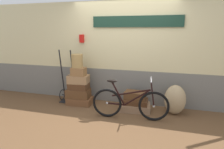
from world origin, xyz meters
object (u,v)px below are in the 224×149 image
Objects in this scene: suitcase_6 at (136,101)px; luggage_trolley at (68,89)px; suitcase_0 at (80,101)px; burlap_sack at (175,100)px; suitcase_3 at (78,79)px; suitcase_4 at (79,72)px; suitcase_2 at (79,86)px; suitcase_5 at (135,107)px; bicycle at (130,103)px; suitcase_7 at (135,95)px; wicker_basket at (77,61)px; suitcase_1 at (78,93)px.

suitcase_6 is 1.83m from luggage_trolley.
burlap_sack is at bearing -1.94° from suitcase_0.
suitcase_0 is 1.11× the size of suitcase_6.
suitcase_3 is 1.47× the size of suitcase_4.
suitcase_2 is 0.36× the size of luggage_trolley.
suitcase_5 is at bearing -176.61° from burlap_sack.
bicycle is at bearing -20.89° from suitcase_2.
suitcase_4 reaches higher than suitcase_3.
suitcase_7 is at bearing -177.18° from burlap_sack.
suitcase_2 is 1.47m from suitcase_6.
suitcase_2 is at bearing 160.35° from bicycle.
suitcase_6 is 0.82× the size of burlap_sack.
wicker_basket is 2.44m from burlap_sack.
bicycle is at bearing -22.46° from suitcase_0.
suitcase_7 is at bearing 85.48° from bicycle.
suitcase_6 is at bearing -6.57° from suitcase_1.
luggage_trolley is at bearing 160.11° from suitcase_4.
bicycle reaches higher than burlap_sack.
suitcase_2 is at bearing -179.45° from burlap_sack.
suitcase_7 reaches higher than suitcase_0.
wicker_basket reaches higher than suitcase_5.
suitcase_2 is 0.38m from suitcase_4.
suitcase_0 is at bearing -179.38° from burlap_sack.
burlap_sack is (0.87, 0.05, 0.25)m from suitcase_5.
suitcase_1 is at bearing 177.58° from suitcase_6.
suitcase_2 is at bearing 177.71° from suitcase_6.
luggage_trolley reaches higher than suitcase_6.
luggage_trolley is (-1.80, 0.14, -0.04)m from suitcase_7.
suitcase_4 is (0.03, -0.03, 0.38)m from suitcase_2.
luggage_trolley is (-0.37, 0.12, -0.14)m from suitcase_2.
bicycle is at bearing -101.28° from suitcase_5.
suitcase_0 is 1.20× the size of suitcase_3.
suitcase_0 is 0.38m from suitcase_2.
suitcase_7 is (-0.01, 0.01, 0.28)m from suitcase_5.
luggage_trolley is (-0.37, 0.11, -0.32)m from suitcase_3.
suitcase_0 is 0.48m from luggage_trolley.
luggage_trolley is at bearing 160.81° from bicycle.
luggage_trolley is (-0.40, 0.12, 0.24)m from suitcase_0.
luggage_trolley is at bearing 174.27° from suitcase_6.
suitcase_5 is 1.05× the size of burlap_sack.
suitcase_2 is at bearing 171.60° from suitcase_0.
suitcase_3 is 1.57× the size of wicker_basket.
luggage_trolley reaches higher than suitcase_0.
suitcase_1 reaches higher than suitcase_0.
luggage_trolley is (-0.35, 0.11, 0.05)m from suitcase_1.
suitcase_3 is 0.50m from luggage_trolley.
suitcase_1 is 0.83m from wicker_basket.
suitcase_4 is 0.72× the size of suitcase_7.
suitcase_0 is 1.41m from suitcase_5.
luggage_trolley reaches higher than suitcase_4.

